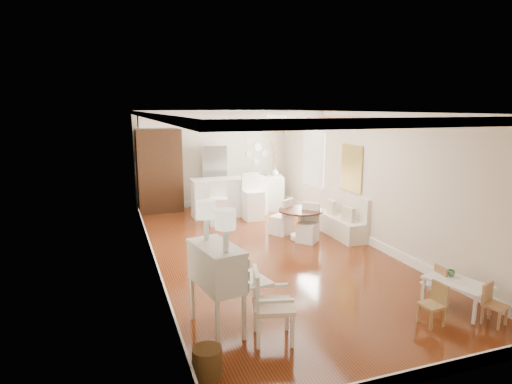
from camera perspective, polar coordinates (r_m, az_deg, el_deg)
room at (r=8.67m, az=0.94°, el=5.23°), size 9.00×9.04×2.82m
secretary_bureau at (r=5.72m, az=-5.26°, el=-12.60°), size 1.07×1.08×1.16m
gustavian_armchair at (r=5.53m, az=2.33°, el=-14.81°), size 0.65×0.65×0.93m
wicker_basket at (r=5.04m, az=-6.52°, el=-21.61°), size 0.41×0.41×0.33m
kids_table at (r=7.00m, az=25.15°, el=-12.35°), size 0.73×0.97×0.43m
kids_chair_a at (r=6.38m, az=22.44°, el=-13.66°), size 0.30×0.30×0.59m
kids_chair_b at (r=7.09m, az=22.53°, el=-11.28°), size 0.29×0.29×0.56m
kids_chair_c at (r=6.74m, az=29.30°, el=-13.00°), size 0.35×0.35×0.57m
banquette at (r=9.91m, az=11.22°, el=-2.98°), size 0.52×1.60×0.98m
dining_table at (r=9.57m, az=5.97°, el=-4.29°), size 1.25×1.25×0.67m
slip_chair_near at (r=9.35m, az=6.90°, el=-4.14°), size 0.58×0.58×0.84m
slip_chair_far at (r=9.88m, az=3.37°, el=-3.23°), size 0.57×0.57×0.85m
breakfast_counter at (r=11.53m, az=-3.55°, el=-0.66°), size 2.05×0.65×1.03m
bar_stool_left at (r=10.62m, az=-5.03°, el=-1.52°), size 0.52×0.52×1.10m
bar_stool_right at (r=11.08m, az=-0.38°, el=-0.66°), size 0.50×0.50×1.20m
pantry_cabinet at (r=12.15m, az=-12.73°, el=2.73°), size 1.20×0.60×2.30m
fridge at (r=12.51m, az=-3.99°, el=2.07°), size 0.75×0.65×1.80m
sideboard at (r=12.38m, az=2.44°, el=0.02°), size 0.69×1.09×0.96m
pencil_cup at (r=7.08m, az=24.57°, el=-9.78°), size 0.11×0.11×0.09m
branch_vase at (r=12.31m, az=2.55°, el=2.73°), size 0.26×0.26×0.21m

